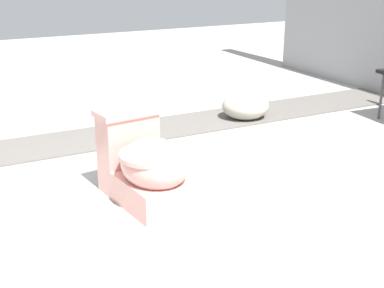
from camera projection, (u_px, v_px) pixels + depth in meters
name	position (u px, v px, depth m)	size (l,w,h in m)	color
ground_plane	(178.00, 201.00, 3.13)	(14.00, 14.00, 0.00)	#A8A59E
gravel_strip	(163.00, 128.00, 4.43)	(0.56, 8.00, 0.01)	#605B56
toilet	(146.00, 165.00, 3.06)	(0.67, 0.44, 0.52)	#E09E93
boulder_near	(245.00, 106.00, 4.65)	(0.41, 0.36, 0.24)	#ADA899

